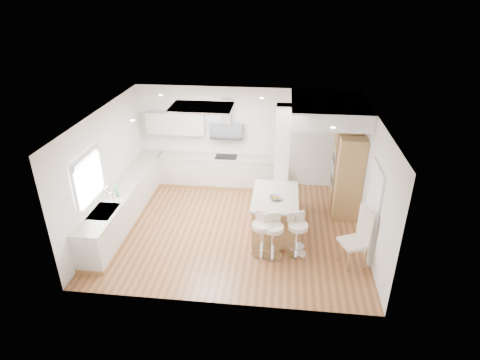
# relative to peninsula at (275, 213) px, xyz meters

# --- Properties ---
(ground) EXTENTS (6.00, 6.00, 0.00)m
(ground) POSITION_rel_peninsula_xyz_m (-0.95, 0.00, -0.48)
(ground) COLOR #9D633A
(ground) RESTS_ON ground
(ceiling) EXTENTS (6.00, 5.00, 0.02)m
(ceiling) POSITION_rel_peninsula_xyz_m (-0.95, 0.00, -0.48)
(ceiling) COLOR white
(ceiling) RESTS_ON ground
(wall_back) EXTENTS (6.00, 0.04, 2.80)m
(wall_back) POSITION_rel_peninsula_xyz_m (-0.95, 2.50, 0.92)
(wall_back) COLOR white
(wall_back) RESTS_ON ground
(wall_left) EXTENTS (0.04, 5.00, 2.80)m
(wall_left) POSITION_rel_peninsula_xyz_m (-3.95, 0.00, 0.92)
(wall_left) COLOR white
(wall_left) RESTS_ON ground
(wall_right) EXTENTS (0.04, 5.00, 2.80)m
(wall_right) POSITION_rel_peninsula_xyz_m (2.05, 0.00, 0.92)
(wall_right) COLOR white
(wall_right) RESTS_ON ground
(skylight) EXTENTS (4.10, 2.10, 0.06)m
(skylight) POSITION_rel_peninsula_xyz_m (-1.74, 0.60, 2.29)
(skylight) COLOR white
(skylight) RESTS_ON ground
(window_left) EXTENTS (0.06, 1.28, 1.07)m
(window_left) POSITION_rel_peninsula_xyz_m (-3.90, -0.90, 1.21)
(window_left) COLOR silver
(window_left) RESTS_ON ground
(doorway_right) EXTENTS (0.05, 1.00, 2.10)m
(doorway_right) POSITION_rel_peninsula_xyz_m (2.03, -0.60, 0.52)
(doorway_right) COLOR #4C453B
(doorway_right) RESTS_ON ground
(counter_left) EXTENTS (0.63, 4.50, 1.35)m
(counter_left) POSITION_rel_peninsula_xyz_m (-3.65, 0.23, -0.02)
(counter_left) COLOR #B0854B
(counter_left) RESTS_ON ground
(counter_back) EXTENTS (3.62, 0.63, 2.50)m
(counter_back) POSITION_rel_peninsula_xyz_m (-1.86, 2.23, 0.21)
(counter_back) COLOR #B0854B
(counter_back) RESTS_ON ground
(pillar) EXTENTS (0.35, 0.35, 2.80)m
(pillar) POSITION_rel_peninsula_xyz_m (0.10, 0.95, 0.92)
(pillar) COLOR white
(pillar) RESTS_ON ground
(soffit) EXTENTS (1.78, 2.20, 0.40)m
(soffit) POSITION_rel_peninsula_xyz_m (1.15, 1.40, 2.12)
(soffit) COLOR white
(soffit) RESTS_ON ground
(oven_column) EXTENTS (0.63, 1.21, 2.10)m
(oven_column) POSITION_rel_peninsula_xyz_m (1.73, 1.23, 0.57)
(oven_column) COLOR #B0854B
(oven_column) RESTS_ON ground
(peninsula) EXTENTS (1.04, 1.57, 1.02)m
(peninsula) POSITION_rel_peninsula_xyz_m (0.00, 0.00, 0.00)
(peninsula) COLOR #B0854B
(peninsula) RESTS_ON ground
(bar_stool_a) EXTENTS (0.55, 0.55, 1.02)m
(bar_stool_a) POSITION_rel_peninsula_xyz_m (-0.23, -0.94, 0.09)
(bar_stool_a) COLOR white
(bar_stool_a) RESTS_ON ground
(bar_stool_b) EXTENTS (0.56, 0.56, 1.00)m
(bar_stool_b) POSITION_rel_peninsula_xyz_m (-0.01, -0.98, 0.08)
(bar_stool_b) COLOR white
(bar_stool_b) RESTS_ON ground
(bar_stool_c) EXTENTS (0.56, 0.56, 0.98)m
(bar_stool_c) POSITION_rel_peninsula_xyz_m (0.50, -0.84, 0.07)
(bar_stool_c) COLOR white
(bar_stool_c) RESTS_ON ground
(dining_chair) EXTENTS (0.66, 0.66, 1.30)m
(dining_chair) POSITION_rel_peninsula_xyz_m (1.75, -1.00, 0.21)
(dining_chair) COLOR beige
(dining_chair) RESTS_ON ground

